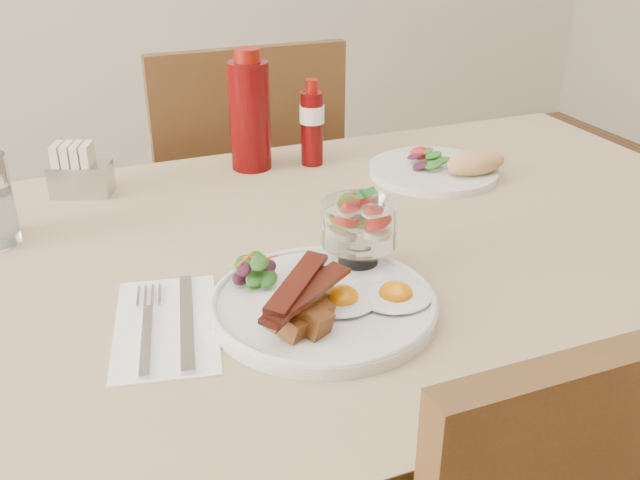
{
  "coord_description": "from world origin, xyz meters",
  "views": [
    {
      "loc": [
        -0.41,
        -0.85,
        1.22
      ],
      "look_at": [
        -0.11,
        -0.1,
        0.82
      ],
      "focal_mm": 40.0,
      "sensor_mm": 36.0,
      "label": 1
    }
  ],
  "objects_px": {
    "fruit_cup": "(359,224)",
    "main_plate": "(323,305)",
    "second_plate": "(443,168)",
    "chair_far": "(241,210)",
    "sugar_caddy": "(79,173)",
    "table": "(359,291)",
    "ketchup_bottle": "(250,114)",
    "hot_sauce_bottle": "(312,124)"
  },
  "relations": [
    {
      "from": "fruit_cup",
      "to": "main_plate",
      "type": "bearing_deg",
      "value": -137.37
    },
    {
      "from": "fruit_cup",
      "to": "second_plate",
      "type": "relative_size",
      "value": 0.44
    },
    {
      "from": "chair_far",
      "to": "sugar_caddy",
      "type": "distance_m",
      "value": 0.56
    },
    {
      "from": "second_plate",
      "to": "table",
      "type": "bearing_deg",
      "value": -143.97
    },
    {
      "from": "chair_far",
      "to": "main_plate",
      "type": "height_order",
      "value": "chair_far"
    },
    {
      "from": "main_plate",
      "to": "ketchup_bottle",
      "type": "distance_m",
      "value": 0.52
    },
    {
      "from": "fruit_cup",
      "to": "second_plate",
      "type": "distance_m",
      "value": 0.4
    },
    {
      "from": "main_plate",
      "to": "sugar_caddy",
      "type": "bearing_deg",
      "value": 115.73
    },
    {
      "from": "hot_sauce_bottle",
      "to": "sugar_caddy",
      "type": "distance_m",
      "value": 0.42
    },
    {
      "from": "fruit_cup",
      "to": "second_plate",
      "type": "xyz_separation_m",
      "value": [
        0.29,
        0.27,
        -0.06
      ]
    },
    {
      "from": "fruit_cup",
      "to": "ketchup_bottle",
      "type": "xyz_separation_m",
      "value": [
        -0.01,
        0.44,
        0.03
      ]
    },
    {
      "from": "table",
      "to": "main_plate",
      "type": "bearing_deg",
      "value": -127.73
    },
    {
      "from": "table",
      "to": "main_plate",
      "type": "distance_m",
      "value": 0.23
    },
    {
      "from": "table",
      "to": "fruit_cup",
      "type": "xyz_separation_m",
      "value": [
        -0.05,
        -0.09,
        0.16
      ]
    },
    {
      "from": "main_plate",
      "to": "sugar_caddy",
      "type": "relative_size",
      "value": 2.53
    },
    {
      "from": "fruit_cup",
      "to": "ketchup_bottle",
      "type": "bearing_deg",
      "value": 91.88
    },
    {
      "from": "chair_far",
      "to": "ketchup_bottle",
      "type": "distance_m",
      "value": 0.46
    },
    {
      "from": "fruit_cup",
      "to": "hot_sauce_bottle",
      "type": "relative_size",
      "value": 0.63
    },
    {
      "from": "fruit_cup",
      "to": "ketchup_bottle",
      "type": "relative_size",
      "value": 0.46
    },
    {
      "from": "chair_far",
      "to": "ketchup_bottle",
      "type": "bearing_deg",
      "value": -100.78
    },
    {
      "from": "fruit_cup",
      "to": "sugar_caddy",
      "type": "height_order",
      "value": "fruit_cup"
    },
    {
      "from": "sugar_caddy",
      "to": "second_plate",
      "type": "bearing_deg",
      "value": 7.49
    },
    {
      "from": "chair_far",
      "to": "table",
      "type": "bearing_deg",
      "value": -90.0
    },
    {
      "from": "ketchup_bottle",
      "to": "sugar_caddy",
      "type": "bearing_deg",
      "value": -176.95
    },
    {
      "from": "main_plate",
      "to": "fruit_cup",
      "type": "distance_m",
      "value": 0.13
    },
    {
      "from": "fruit_cup",
      "to": "sugar_caddy",
      "type": "relative_size",
      "value": 0.91
    },
    {
      "from": "table",
      "to": "sugar_caddy",
      "type": "bearing_deg",
      "value": 137.65
    },
    {
      "from": "sugar_caddy",
      "to": "hot_sauce_bottle",
      "type": "bearing_deg",
      "value": 20.53
    },
    {
      "from": "table",
      "to": "fruit_cup",
      "type": "relative_size",
      "value": 13.15
    },
    {
      "from": "fruit_cup",
      "to": "second_plate",
      "type": "height_order",
      "value": "fruit_cup"
    },
    {
      "from": "chair_far",
      "to": "hot_sauce_bottle",
      "type": "xyz_separation_m",
      "value": [
        0.05,
        -0.34,
        0.3
      ]
    },
    {
      "from": "hot_sauce_bottle",
      "to": "second_plate",
      "type": "bearing_deg",
      "value": -36.78
    },
    {
      "from": "chair_far",
      "to": "second_plate",
      "type": "xyz_separation_m",
      "value": [
        0.25,
        -0.48,
        0.24
      ]
    },
    {
      "from": "table",
      "to": "fruit_cup",
      "type": "bearing_deg",
      "value": -117.15
    },
    {
      "from": "main_plate",
      "to": "fruit_cup",
      "type": "height_order",
      "value": "fruit_cup"
    },
    {
      "from": "chair_far",
      "to": "sugar_caddy",
      "type": "xyz_separation_m",
      "value": [
        -0.37,
        -0.33,
        0.26
      ]
    },
    {
      "from": "main_plate",
      "to": "chair_far",
      "type": "bearing_deg",
      "value": 81.33
    },
    {
      "from": "second_plate",
      "to": "main_plate",
      "type": "bearing_deg",
      "value": -137.42
    },
    {
      "from": "table",
      "to": "ketchup_bottle",
      "type": "bearing_deg",
      "value": 99.74
    },
    {
      "from": "fruit_cup",
      "to": "sugar_caddy",
      "type": "bearing_deg",
      "value": 127.16
    },
    {
      "from": "second_plate",
      "to": "sugar_caddy",
      "type": "distance_m",
      "value": 0.63
    },
    {
      "from": "second_plate",
      "to": "sugar_caddy",
      "type": "bearing_deg",
      "value": 165.84
    }
  ]
}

